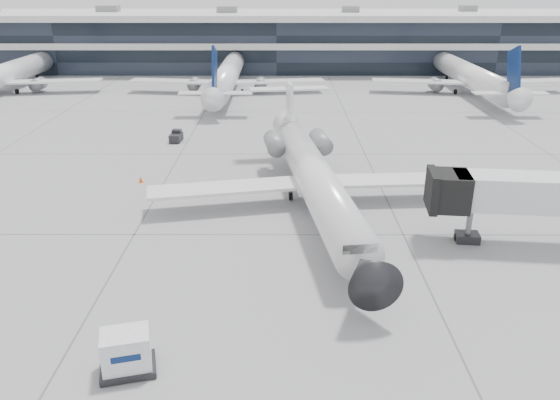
{
  "coord_description": "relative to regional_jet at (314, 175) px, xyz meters",
  "views": [
    {
      "loc": [
        0.92,
        -36.47,
        17.65
      ],
      "look_at": [
        0.84,
        0.45,
        2.6
      ],
      "focal_mm": 35.0,
      "sensor_mm": 36.0,
      "label": 1
    }
  ],
  "objects": [
    {
      "name": "traffic_cone",
      "position": [
        -15.73,
        5.32,
        -2.38
      ],
      "size": [
        0.47,
        0.47,
        0.6
      ],
      "rotation": [
        0.0,
        0.0,
        0.15
      ],
      "color": "#EA490C",
      "rests_on": "ground"
    },
    {
      "name": "regional_jet",
      "position": [
        0.0,
        0.0,
        0.0
      ],
      "size": [
        27.11,
        33.84,
        7.82
      ],
      "rotation": [
        0.0,
        0.0,
        0.13
      ],
      "color": "silver",
      "rests_on": "ground"
    },
    {
      "name": "terminal",
      "position": [
        -3.58,
        76.16,
        2.33
      ],
      "size": [
        170.0,
        22.0,
        10.0
      ],
      "primitive_type": "cube",
      "color": "black",
      "rests_on": "ground"
    },
    {
      "name": "ground",
      "position": [
        -3.58,
        -5.84,
        -2.67
      ],
      "size": [
        220.0,
        220.0,
        0.0
      ],
      "primitive_type": "plane",
      "color": "gray",
      "rests_on": "ground"
    },
    {
      "name": "far_tug",
      "position": [
        -14.87,
        19.11,
        -2.08
      ],
      "size": [
        1.37,
        2.15,
        1.32
      ],
      "rotation": [
        0.0,
        0.0,
        -0.07
      ],
      "color": "black",
      "rests_on": "ground"
    },
    {
      "name": "bg_jet_right",
      "position": [
        28.42,
        49.16,
        -2.67
      ],
      "size": [
        32.0,
        40.0,
        9.6
      ],
      "primitive_type": null,
      "color": "white",
      "rests_on": "ground"
    },
    {
      "name": "bg_jet_left",
      "position": [
        -48.58,
        49.16,
        -2.67
      ],
      "size": [
        32.0,
        40.0,
        9.6
      ],
      "primitive_type": null,
      "color": "white",
      "rests_on": "ground"
    },
    {
      "name": "cargo_uld",
      "position": [
        -10.05,
        -20.98,
        -1.6
      ],
      "size": [
        2.99,
        2.51,
        2.12
      ],
      "rotation": [
        0.0,
        0.0,
        0.25
      ],
      "color": "black",
      "rests_on": "ground"
    },
    {
      "name": "bg_jet_center",
      "position": [
        -11.58,
        49.16,
        -2.67
      ],
      "size": [
        32.0,
        40.0,
        9.6
      ],
      "primitive_type": null,
      "color": "white",
      "rests_on": "ground"
    }
  ]
}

